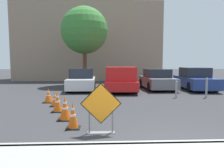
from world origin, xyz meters
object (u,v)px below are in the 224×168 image
Objects in this scene: parked_car_second at (157,80)px; traffic_cone_third at (57,102)px; bollard_nearest at (176,89)px; road_closed_sign at (101,108)px; traffic_cone_fourth at (55,99)px; traffic_cone_nearest at (73,116)px; bollard_second at (207,87)px; traffic_cone_second at (65,108)px; traffic_cone_fifth at (48,96)px; pickup_truck at (120,80)px; parked_car_nearest at (82,80)px; parked_car_third at (195,79)px.

traffic_cone_third is at bearing 49.21° from parked_car_second.
parked_car_second is at bearing 91.11° from bollard_nearest.
parked_car_second is at bearing 67.59° from road_closed_sign.
parked_car_second is (5.94, 5.81, 0.35)m from traffic_cone_fourth.
traffic_cone_nearest is 7.12m from bollard_nearest.
road_closed_sign reaches higher than bollard_second.
traffic_cone_second is (-0.38, 0.97, 0.00)m from traffic_cone_nearest.
traffic_cone_nearest is 4.52m from traffic_cone_fifth.
pickup_truck is at bearing 11.45° from parked_car_second.
traffic_cone_fifth is 0.16× the size of parked_car_nearest.
road_closed_sign is at bearing 66.06° from parked_car_second.
traffic_cone_second is 1.15× the size of traffic_cone_fifth.
bollard_second is (1.73, -3.80, -0.09)m from parked_car_second.
parked_car_nearest reaches higher than road_closed_sign.
traffic_cone_second is at bearing 128.95° from road_closed_sign.
traffic_cone_second is at bearing 111.51° from traffic_cone_nearest.
traffic_cone_nearest is 1.22× the size of traffic_cone_fourth.
parked_car_second is at bearing 50.74° from traffic_cone_third.
traffic_cone_nearest is at bearing -67.89° from traffic_cone_fifth.
traffic_cone_fifth is at bearing 30.79° from parked_car_third.
bollard_second is at bearing 22.69° from traffic_cone_third.
traffic_cone_third is at bearing -157.31° from bollard_second.
parked_car_nearest is at bearing 93.54° from traffic_cone_nearest.
traffic_cone_fifth is 10.24m from parked_car_third.
traffic_cone_fifth is (-1.70, 4.18, -0.05)m from traffic_cone_nearest.
parked_car_nearest is at bearing 145.79° from bollard_nearest.
parked_car_nearest reaches higher than traffic_cone_third.
bollard_second is (7.34, 3.07, 0.17)m from traffic_cone_third.
parked_car_third reaches higher than traffic_cone_nearest.
traffic_cone_nearest is at bearing 53.69° from parked_car_third.
traffic_cone_third is 6.47m from bollard_nearest.
parked_car_third reaches higher than road_closed_sign.
traffic_cone_second is 7.92m from parked_car_nearest.
traffic_cone_fourth is 0.13× the size of parked_car_third.
traffic_cone_third is at bearing -151.65° from bollard_nearest.
road_closed_sign reaches higher than traffic_cone_fifth.
pickup_truck is at bearing 8.36° from parked_car_third.
parked_car_second is at bearing 114.44° from bollard_second.
traffic_cone_third is at bearing -67.72° from traffic_cone_fifth.
parked_car_third is 4.47m from bollard_nearest.
traffic_cone_third is 10.65m from parked_car_third.
traffic_cone_nearest is 1.15× the size of traffic_cone_fifth.
bollard_second is (6.47, 5.24, 0.19)m from traffic_cone_nearest.
traffic_cone_fourth is 0.95× the size of traffic_cone_fifth.
parked_car_second is at bearing -179.43° from parked_car_nearest.
road_closed_sign is 1.26× the size of bollard_second.
bollard_nearest is at bearing 18.45° from traffic_cone_fourth.
pickup_truck is at bearing 130.65° from bollard_nearest.
pickup_truck is (3.78, 4.25, 0.40)m from traffic_cone_fifth.
bollard_second is at bearing 45.40° from road_closed_sign.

